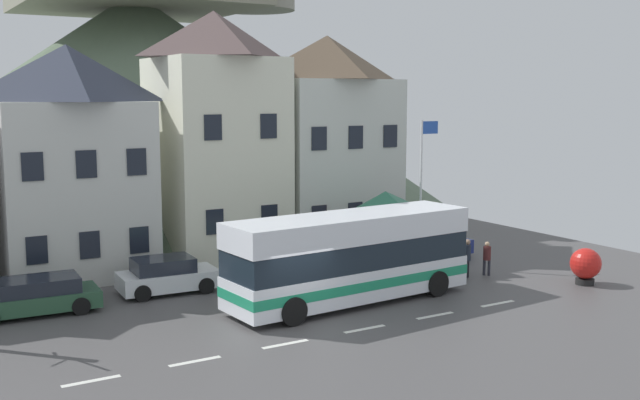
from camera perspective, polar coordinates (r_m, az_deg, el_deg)
The scene contains 16 objects.
ground_plane at distance 25.64m, azimuth -0.81°, elevation -9.67°, with size 40.00×60.00×0.07m.
townhouse_01 at distance 33.69m, azimuth -18.30°, elevation 2.73°, with size 6.06×5.29×9.81m.
townhouse_02 at distance 35.88m, azimuth -7.86°, elevation 4.76°, with size 5.33×5.68×11.57m.
townhouse_03 at distance 38.47m, azimuth 0.54°, elevation 4.37°, with size 6.12×5.28×10.67m.
hilltop_castle at distance 54.28m, azimuth -13.59°, elevation 8.01°, with size 43.45×43.45×23.01m.
transit_bus at distance 28.21m, azimuth 2.29°, elevation -4.44°, with size 9.94×3.23×3.34m.
bus_shelter at distance 33.55m, azimuth 4.96°, elevation -0.31°, with size 3.60×3.60×3.51m.
parked_car_00 at distance 28.82m, azimuth -20.74°, elevation -6.82°, with size 4.62×2.21×1.30m.
parked_car_01 at distance 36.18m, azimuth 8.19°, elevation -3.39°, with size 4.25×2.25×1.37m.
parked_car_03 at distance 30.42m, azimuth -11.50°, elevation -5.61°, with size 3.90×2.13×1.41m.
pedestrian_00 at distance 33.35m, azimuth 12.50°, elevation -4.11°, with size 0.33×0.33×1.48m.
pedestrian_01 at distance 32.72m, azimuth 11.06°, elevation -4.15°, with size 0.29×0.29×1.66m.
pedestrian_02 at distance 31.98m, azimuth 6.71°, elevation -4.58°, with size 0.32×0.32×1.52m.
public_bench at distance 35.04m, azimuth 1.52°, elevation -4.01°, with size 1.60×0.48×0.87m.
flagpole at distance 34.10m, azimuth 7.74°, elevation 1.37°, with size 0.95×0.10×6.64m.
harbour_buoy at distance 32.89m, azimuth 19.42°, elevation -4.62°, with size 1.26×1.26×1.51m.
Camera 1 is at (-12.24, -21.16, 7.72)m, focal length 42.38 mm.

